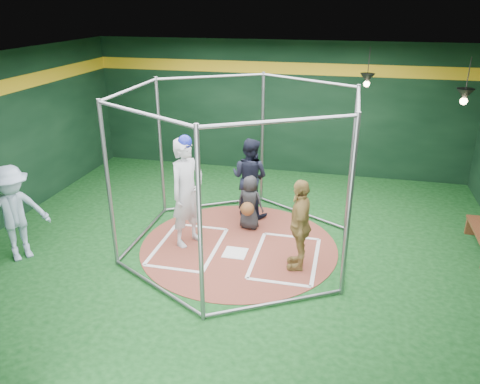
# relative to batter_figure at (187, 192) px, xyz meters

# --- Properties ---
(room_shell) EXTENTS (10.10, 9.10, 3.53)m
(room_shell) POSITION_rel_batter_figure_xyz_m (0.98, 0.09, 0.67)
(room_shell) COLOR #0C3712
(room_shell) RESTS_ON ground
(clay_disc) EXTENTS (3.80, 3.80, 0.01)m
(clay_disc) POSITION_rel_batter_figure_xyz_m (0.98, 0.09, -1.08)
(clay_disc) COLOR brown
(clay_disc) RESTS_ON ground
(home_plate) EXTENTS (0.43, 0.43, 0.01)m
(home_plate) POSITION_rel_batter_figure_xyz_m (0.98, -0.21, -1.07)
(home_plate) COLOR white
(home_plate) RESTS_ON clay_disc
(batter_box_left) EXTENTS (1.17, 1.77, 0.01)m
(batter_box_left) POSITION_rel_batter_figure_xyz_m (0.03, -0.16, -1.07)
(batter_box_left) COLOR white
(batter_box_left) RESTS_ON clay_disc
(batter_box_right) EXTENTS (1.17, 1.77, 0.01)m
(batter_box_right) POSITION_rel_batter_figure_xyz_m (1.93, -0.16, -1.07)
(batter_box_right) COLOR white
(batter_box_right) RESTS_ON clay_disc
(batting_cage) EXTENTS (4.05, 4.67, 3.00)m
(batting_cage) POSITION_rel_batter_figure_xyz_m (0.98, 0.09, 0.41)
(batting_cage) COLOR gray
(batting_cage) RESTS_ON ground
(pendant_lamp_near) EXTENTS (0.34, 0.34, 0.90)m
(pendant_lamp_near) POSITION_rel_batter_figure_xyz_m (3.18, 3.69, 1.65)
(pendant_lamp_near) COLOR black
(pendant_lamp_near) RESTS_ON room_shell
(pendant_lamp_far) EXTENTS (0.34, 0.34, 0.90)m
(pendant_lamp_far) POSITION_rel_batter_figure_xyz_m (4.98, 2.09, 1.65)
(pendant_lamp_far) COLOR black
(pendant_lamp_far) RESTS_ON room_shell
(batter_figure) EXTENTS (0.80, 0.91, 2.18)m
(batter_figure) POSITION_rel_batter_figure_xyz_m (0.00, 0.00, 0.00)
(batter_figure) COLOR #B8B9BF
(batter_figure) RESTS_ON clay_disc
(visitor_leopard) EXTENTS (0.51, 1.01, 1.66)m
(visitor_leopard) POSITION_rel_batter_figure_xyz_m (2.19, -0.40, -0.25)
(visitor_leopard) COLOR tan
(visitor_leopard) RESTS_ON clay_disc
(catcher_figure) EXTENTS (0.61, 0.62, 1.14)m
(catcher_figure) POSITION_rel_batter_figure_xyz_m (1.02, 0.88, -0.51)
(catcher_figure) COLOR black
(catcher_figure) RESTS_ON clay_disc
(umpire) EXTENTS (1.00, 0.87, 1.74)m
(umpire) POSITION_rel_batter_figure_xyz_m (0.88, 1.55, -0.20)
(umpire) COLOR black
(umpire) RESTS_ON clay_disc
(bystander_blue) EXTENTS (1.24, 1.33, 1.80)m
(bystander_blue) POSITION_rel_batter_figure_xyz_m (-2.83, -1.25, -0.19)
(bystander_blue) COLOR #98AFC9
(bystander_blue) RESTS_ON ground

